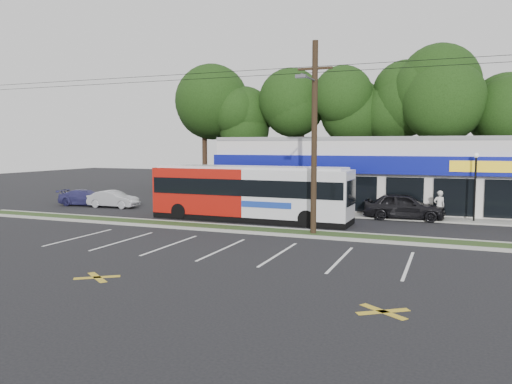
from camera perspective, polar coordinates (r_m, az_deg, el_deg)
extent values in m
plane|color=black|center=(26.44, -0.33, -4.89)|extent=(120.00, 120.00, 0.00)
cube|color=#283C18|center=(27.35, 0.46, -4.42)|extent=(40.00, 1.60, 0.12)
cube|color=#9E9E93|center=(26.57, -0.21, -4.69)|extent=(40.00, 0.25, 0.14)
cube|color=#9E9E93|center=(28.13, 1.08, -4.12)|extent=(40.00, 0.25, 0.14)
cube|color=#9E9E93|center=(33.79, 13.37, -2.69)|extent=(32.00, 2.20, 0.10)
cube|color=silver|center=(40.42, 15.58, 2.05)|extent=(25.00, 12.00, 5.00)
cube|color=#101692|center=(34.17, 14.51, 3.01)|extent=(25.00, 0.50, 1.20)
cube|color=black|center=(34.50, 14.47, -0.30)|extent=(24.00, 0.12, 2.40)
cube|color=yellow|center=(33.76, 26.33, 2.60)|extent=(6.00, 0.06, 0.70)
cube|color=gray|center=(40.36, 15.67, 5.81)|extent=(25.00, 12.00, 0.30)
cylinder|color=black|center=(26.02, 6.67, 5.97)|extent=(0.30, 0.30, 10.00)
cube|color=black|center=(26.30, 6.76, 13.84)|extent=(1.80, 0.12, 0.12)
cylinder|color=#59595E|center=(25.07, 6.03, 12.88)|extent=(0.10, 2.40, 0.10)
cube|color=#59595E|center=(23.82, 5.16, 13.04)|extent=(0.50, 0.25, 0.15)
cylinder|color=black|center=(27.24, 0.47, 13.80)|extent=(50.00, 0.02, 0.02)
cylinder|color=black|center=(27.20, 0.47, 13.17)|extent=(50.00, 0.02, 0.02)
cylinder|color=black|center=(33.08, 23.74, 0.22)|extent=(0.12, 0.12, 4.00)
sphere|color=silver|center=(32.97, 23.88, 3.86)|extent=(0.30, 0.30, 0.30)
cylinder|color=black|center=(56.37, -5.58, 3.48)|extent=(0.56, 0.56, 5.72)
sphere|color=black|center=(56.47, -5.63, 9.16)|extent=(6.76, 6.76, 6.76)
cylinder|color=black|center=(54.28, -0.87, 3.43)|extent=(0.56, 0.56, 5.72)
sphere|color=black|center=(54.37, -0.88, 9.33)|extent=(6.76, 6.76, 6.76)
cylinder|color=black|center=(52.57, 4.18, 3.36)|extent=(0.56, 0.56, 5.72)
sphere|color=black|center=(52.67, 4.23, 9.44)|extent=(6.76, 6.76, 6.76)
cylinder|color=black|center=(51.30, 9.53, 3.25)|extent=(0.56, 0.56, 5.72)
sphere|color=black|center=(51.40, 9.63, 9.48)|extent=(6.76, 6.76, 6.76)
cylinder|color=black|center=(50.50, 15.09, 3.10)|extent=(0.56, 0.56, 5.72)
sphere|color=black|center=(50.60, 15.25, 9.44)|extent=(6.76, 6.76, 6.76)
cylinder|color=black|center=(50.18, 20.78, 2.92)|extent=(0.56, 0.56, 5.72)
sphere|color=black|center=(50.28, 21.00, 9.30)|extent=(6.76, 6.76, 6.76)
cylinder|color=black|center=(50.36, 26.48, 2.72)|extent=(0.56, 0.56, 5.72)
sphere|color=black|center=(50.46, 26.75, 9.07)|extent=(6.76, 6.76, 6.76)
cube|color=#A7140C|center=(32.45, -5.81, 0.23)|extent=(6.36, 2.74, 2.89)
cube|color=silver|center=(29.98, 4.87, -0.19)|extent=(6.36, 2.74, 2.89)
cube|color=black|center=(31.27, -0.68, -2.91)|extent=(12.67, 2.79, 0.37)
cube|color=black|center=(31.05, -0.69, 0.66)|extent=(12.42, 2.90, 1.00)
cube|color=black|center=(29.16, 10.84, -0.06)|extent=(0.10, 2.24, 1.47)
cube|color=#193899|center=(29.32, 1.12, -1.48)|extent=(3.16, 0.08, 0.37)
cube|color=silver|center=(30.98, -0.69, 2.79)|extent=(12.03, 2.57, 0.19)
cylinder|color=black|center=(32.19, -8.78, -2.19)|extent=(1.02, 0.31, 1.01)
cylinder|color=black|center=(34.24, -6.70, -1.71)|extent=(1.02, 0.31, 1.01)
cylinder|color=black|center=(28.75, 5.80, -3.06)|extent=(1.02, 0.31, 1.01)
cylinder|color=black|center=(31.02, 7.08, -2.46)|extent=(1.02, 0.31, 1.01)
imported|color=black|center=(32.99, 16.57, -1.57)|extent=(5.07, 2.19, 1.70)
imported|color=#AFB0B7|center=(39.22, -15.99, -0.78)|extent=(3.96, 1.61, 1.28)
imported|color=navy|center=(41.18, -18.88, -0.61)|extent=(4.50, 2.44, 1.24)
imported|color=beige|center=(32.86, 20.20, -1.51)|extent=(0.82, 0.69, 1.92)
imported|color=#B8A9A6|center=(33.61, 9.26, -1.16)|extent=(0.98, 0.80, 1.85)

